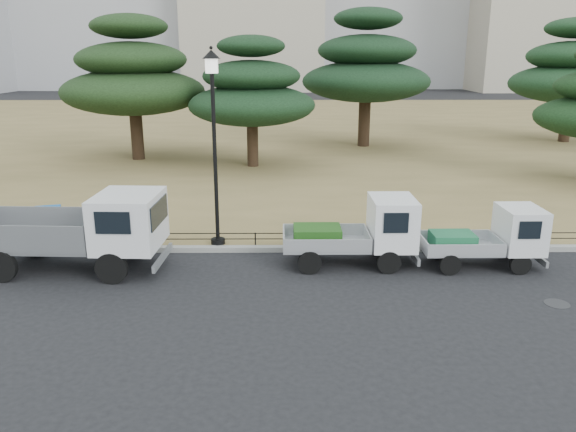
{
  "coord_description": "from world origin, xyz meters",
  "views": [
    {
      "loc": [
        -0.09,
        -13.6,
        5.83
      ],
      "look_at": [
        0.0,
        2.0,
        1.3
      ],
      "focal_mm": 35.0,
      "sensor_mm": 36.0,
      "label": 1
    }
  ],
  "objects_px": {
    "truck_large": "(81,228)",
    "tarp_pile": "(42,227)",
    "street_lamp": "(213,117)",
    "truck_kei_rear": "(490,237)",
    "truck_kei_front": "(360,232)"
  },
  "relations": [
    {
      "from": "truck_large",
      "to": "truck_kei_front",
      "type": "height_order",
      "value": "truck_large"
    },
    {
      "from": "truck_large",
      "to": "tarp_pile",
      "type": "distance_m",
      "value": 3.1
    },
    {
      "from": "truck_kei_front",
      "to": "truck_kei_rear",
      "type": "height_order",
      "value": "truck_kei_front"
    },
    {
      "from": "truck_large",
      "to": "truck_kei_rear",
      "type": "xyz_separation_m",
      "value": [
        11.37,
        0.21,
        -0.36
      ]
    },
    {
      "from": "street_lamp",
      "to": "truck_kei_rear",
      "type": "bearing_deg",
      "value": -11.31
    },
    {
      "from": "truck_large",
      "to": "truck_kei_front",
      "type": "distance_m",
      "value": 7.73
    },
    {
      "from": "truck_kei_front",
      "to": "street_lamp",
      "type": "bearing_deg",
      "value": 161.39
    },
    {
      "from": "truck_kei_front",
      "to": "truck_kei_rear",
      "type": "bearing_deg",
      "value": -3.29
    },
    {
      "from": "street_lamp",
      "to": "tarp_pile",
      "type": "bearing_deg",
      "value": 175.69
    },
    {
      "from": "truck_kei_front",
      "to": "street_lamp",
      "type": "distance_m",
      "value": 5.39
    },
    {
      "from": "truck_kei_rear",
      "to": "tarp_pile",
      "type": "bearing_deg",
      "value": 170.81
    },
    {
      "from": "truck_kei_front",
      "to": "truck_kei_rear",
      "type": "relative_size",
      "value": 1.12
    },
    {
      "from": "truck_kei_rear",
      "to": "street_lamp",
      "type": "relative_size",
      "value": 0.57
    },
    {
      "from": "truck_large",
      "to": "tarp_pile",
      "type": "height_order",
      "value": "truck_large"
    },
    {
      "from": "truck_kei_rear",
      "to": "street_lamp",
      "type": "bearing_deg",
      "value": 167.92
    }
  ]
}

